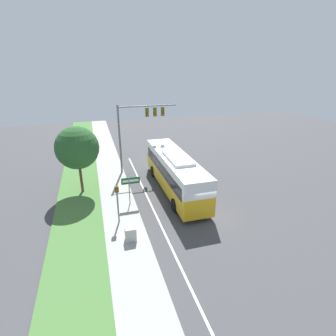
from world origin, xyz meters
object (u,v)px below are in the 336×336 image
(bus, at_px, (175,170))
(pedestrian_signal, at_px, (117,198))
(signal_gantry, at_px, (138,123))
(utility_cabinet, at_px, (131,234))
(street_sign, at_px, (130,185))

(bus, relative_size, pedestrian_signal, 3.99)
(bus, bearing_deg, signal_gantry, 111.79)
(pedestrian_signal, xyz_separation_m, utility_cabinet, (0.49, -2.41, -1.45))
(pedestrian_signal, bearing_deg, utility_cabinet, -78.49)
(signal_gantry, height_order, utility_cabinet, signal_gantry)
(signal_gantry, xyz_separation_m, street_sign, (-2.14, -7.19, -3.46))
(bus, bearing_deg, street_sign, -158.75)
(pedestrian_signal, relative_size, utility_cabinet, 3.18)
(bus, relative_size, utility_cabinet, 12.69)
(utility_cabinet, bearing_deg, pedestrian_signal, 101.51)
(bus, relative_size, street_sign, 4.77)
(bus, distance_m, signal_gantry, 6.81)
(bus, distance_m, street_sign, 4.65)
(bus, height_order, signal_gantry, signal_gantry)
(bus, bearing_deg, utility_cabinet, -127.84)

